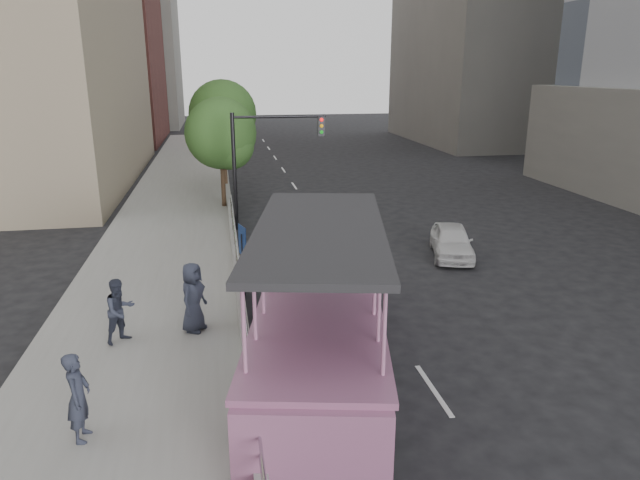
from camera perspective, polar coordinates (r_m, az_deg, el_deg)
ground at (r=15.00m, az=4.86°, el=-11.12°), size 160.00×160.00×0.00m
sidewalk at (r=23.90m, az=-14.94°, el=-0.49°), size 5.50×80.00×0.30m
kerb_wall at (r=16.16m, az=-7.80°, el=-7.19°), size 0.24×30.00×0.36m
guardrail at (r=15.91m, az=-7.89°, el=-5.00°), size 0.07×22.00×0.71m
duck_boat at (r=14.66m, az=0.14°, el=-5.84°), size 4.83×11.38×3.68m
car at (r=22.62m, az=13.03°, el=-0.07°), size 2.42×3.91×1.24m
pedestrian_near at (r=11.79m, az=-23.02°, el=-14.24°), size 0.45×0.66×1.77m
pedestrian_mid at (r=15.35m, az=-19.38°, el=-6.68°), size 1.04×1.02×1.68m
pedestrian_far at (r=15.41m, az=-12.59°, el=-5.59°), size 0.96×1.10×1.89m
parking_sign at (r=16.66m, az=-7.70°, el=-1.92°), size 0.19×0.59×2.71m
traffic_signal at (r=25.59m, az=-5.93°, el=8.79°), size 4.20×0.32×5.20m
street_tree_near at (r=28.89m, az=-9.69°, el=10.19°), size 3.52×3.52×5.72m
street_tree_far at (r=34.82m, az=-9.53°, el=12.07°), size 3.97×3.97×6.45m
midrise_brick at (r=62.78m, az=-25.05°, el=20.75°), size 18.00×16.00×26.00m
midrise_stone_b at (r=77.86m, az=-20.29°, el=17.96°), size 16.00×14.00×20.00m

